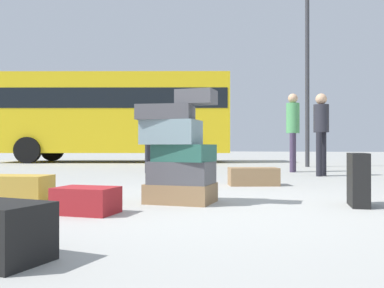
# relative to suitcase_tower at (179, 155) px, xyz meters

# --- Properties ---
(ground_plane) EXTENTS (80.00, 80.00, 0.00)m
(ground_plane) POSITION_rel_suitcase_tower_xyz_m (0.36, -0.14, -0.50)
(ground_plane) COLOR #9E9E99
(suitcase_tower) EXTENTS (0.82, 0.60, 1.17)m
(suitcase_tower) POSITION_rel_suitcase_tower_xyz_m (0.00, 0.00, 0.00)
(suitcase_tower) COLOR olive
(suitcase_tower) RESTS_ON ground
(suitcase_tan_white_trunk) EXTENTS (0.55, 0.35, 0.16)m
(suitcase_tan_white_trunk) POSITION_rel_suitcase_tower_xyz_m (-0.99, -0.24, -0.42)
(suitcase_tan_white_trunk) COLOR #B28C33
(suitcase_tan_white_trunk) RESTS_ON ground
(suitcase_black_upright_blue) EXTENTS (0.17, 0.43, 0.53)m
(suitcase_black_upright_blue) POSITION_rel_suitcase_tower_xyz_m (1.80, 0.19, -0.24)
(suitcase_black_upright_blue) COLOR black
(suitcase_black_upright_blue) RESTS_ON ground
(suitcase_maroon_left_side) EXTENTS (0.54, 0.40, 0.23)m
(suitcase_maroon_left_side) POSITION_rel_suitcase_tower_xyz_m (-0.62, -0.84, -0.38)
(suitcase_maroon_left_side) COLOR maroon
(suitcase_maroon_left_side) RESTS_ON ground
(suitcase_brown_behind_tower) EXTENTS (0.82, 0.59, 0.27)m
(suitcase_brown_behind_tower) POSITION_rel_suitcase_tower_xyz_m (0.60, 2.18, -0.37)
(suitcase_brown_behind_tower) COLOR olive
(suitcase_brown_behind_tower) RESTS_ON ground
(suitcase_tan_foreground_far) EXTENTS (0.76, 0.49, 0.27)m
(suitcase_tan_foreground_far) POSITION_rel_suitcase_tower_xyz_m (-1.83, -0.14, -0.37)
(suitcase_tan_foreground_far) COLOR #B28C33
(suitcase_tan_foreground_far) RESTS_ON ground
(person_bearded_onlooker) EXTENTS (0.30, 0.33, 1.54)m
(person_bearded_onlooker) POSITION_rel_suitcase_tower_xyz_m (-1.97, 4.72, 0.41)
(person_bearded_onlooker) COLOR black
(person_bearded_onlooker) RESTS_ON ground
(person_tourist_with_camera) EXTENTS (0.30, 0.32, 1.64)m
(person_tourist_with_camera) POSITION_rel_suitcase_tower_xyz_m (1.75, 4.45, 0.48)
(person_tourist_with_camera) COLOR black
(person_tourist_with_camera) RESTS_ON ground
(person_passerby_in_red) EXTENTS (0.30, 0.34, 1.80)m
(person_passerby_in_red) POSITION_rel_suitcase_tower_xyz_m (1.21, 5.66, 0.58)
(person_passerby_in_red) COLOR #3F334C
(person_passerby_in_red) RESTS_ON ground
(parked_bus) EXTENTS (8.73, 4.29, 3.15)m
(parked_bus) POSITION_rel_suitcase_tower_xyz_m (-5.20, 10.28, 1.33)
(parked_bus) COLOR yellow
(parked_bus) RESTS_ON ground
(lamp_post) EXTENTS (0.36, 0.36, 7.19)m
(lamp_post) POSITION_rel_suitcase_tower_xyz_m (1.63, 8.18, 4.08)
(lamp_post) COLOR #333338
(lamp_post) RESTS_ON ground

